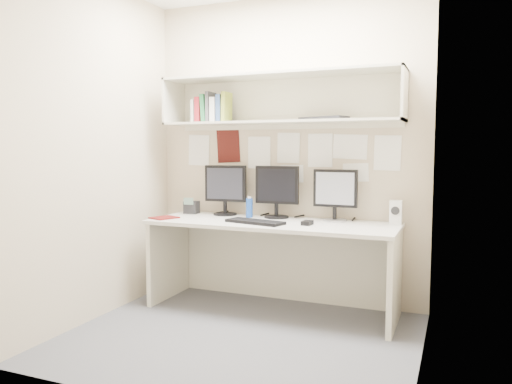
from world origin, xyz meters
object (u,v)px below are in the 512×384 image
at_px(desk, 272,266).
at_px(monitor_right, 335,193).
at_px(keyboard, 255,222).
at_px(desk_phone, 192,207).
at_px(speaker, 396,212).
at_px(maroon_notebook, 164,218).
at_px(monitor_left, 225,188).
at_px(monitor_center, 277,189).

height_order(desk, monitor_right, monitor_right).
distance_m(keyboard, desk_phone, 0.83).
bearing_deg(speaker, monitor_right, 179.34).
bearing_deg(maroon_notebook, monitor_left, 67.68).
bearing_deg(desk_phone, maroon_notebook, -102.58).
bearing_deg(monitor_left, speaker, -5.09).
bearing_deg(keyboard, maroon_notebook, -163.83).
xyz_separation_m(monitor_center, maroon_notebook, (-0.86, -0.40, -0.24)).
bearing_deg(keyboard, speaker, 33.46).
bearing_deg(monitor_left, maroon_notebook, -138.99).
xyz_separation_m(monitor_left, monitor_right, (0.98, 0.00, -0.01)).
relative_size(monitor_center, monitor_right, 1.05).
height_order(desk, keyboard, keyboard).
bearing_deg(maroon_notebook, desk, 32.63).
relative_size(desk, monitor_right, 4.80).
distance_m(monitor_left, maroon_notebook, 0.60).
xyz_separation_m(monitor_right, desk_phone, (-1.31, -0.03, -0.17)).
relative_size(monitor_left, desk_phone, 2.98).
bearing_deg(monitor_center, desk, -80.94).
xyz_separation_m(monitor_left, maroon_notebook, (-0.38, -0.40, -0.24)).
height_order(monitor_center, keyboard, monitor_center).
relative_size(keyboard, speaker, 2.57).
bearing_deg(speaker, desk_phone, -179.91).
relative_size(speaker, desk_phone, 1.26).
bearing_deg(monitor_center, speaker, -0.82).
bearing_deg(maroon_notebook, keyboard, 23.80).
height_order(speaker, maroon_notebook, speaker).
bearing_deg(keyboard, desk_phone, 170.14).
relative_size(maroon_notebook, desk_phone, 1.41).
bearing_deg(monitor_right, desk, -153.52).
bearing_deg(maroon_notebook, desk_phone, 102.51).
bearing_deg(desk_phone, keyboard, -27.31).
bearing_deg(monitor_right, monitor_center, -178.94).
relative_size(monitor_left, keyboard, 0.92).
relative_size(monitor_center, speaker, 2.38).
bearing_deg(speaker, monitor_left, 179.04).
height_order(monitor_left, speaker, monitor_left).
relative_size(monitor_left, monitor_right, 1.05).
bearing_deg(keyboard, monitor_right, 47.26).
xyz_separation_m(monitor_right, keyboard, (-0.55, -0.36, -0.22)).
bearing_deg(monitor_left, keyboard, -45.43).
height_order(monitor_left, keyboard, monitor_left).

